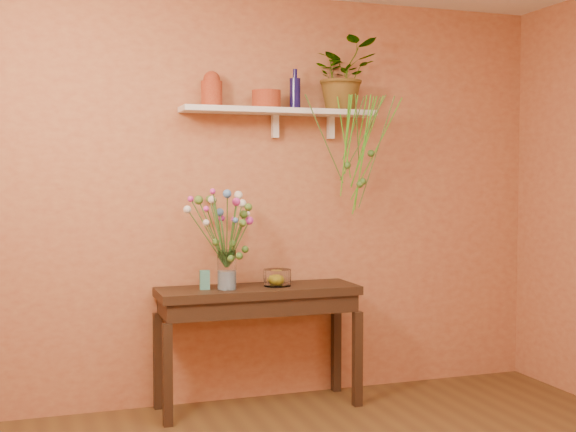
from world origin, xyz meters
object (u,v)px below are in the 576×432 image
object	(u,v)px
terracotta_jug	(212,90)
glass_bowl	(277,278)
glass_vase	(227,273)
spider_plant	(343,75)
bouquet	(226,219)
blue_bottle	(295,93)
sideboard	(258,304)

from	to	relation	value
terracotta_jug	glass_bowl	distance (m)	1.28
terracotta_jug	glass_vase	xyz separation A→B (m)	(0.06, -0.15, -1.16)
spider_plant	glass_bowl	distance (m)	1.44
glass_vase	bouquet	bearing A→B (deg)	-118.13
terracotta_jug	glass_bowl	bearing A→B (deg)	-15.41
blue_bottle	glass_vase	size ratio (longest dim) A/B	1.08
blue_bottle	glass_vase	distance (m)	1.27
bouquet	glass_bowl	distance (m)	0.53
terracotta_jug	spider_plant	distance (m)	0.91
spider_plant	bouquet	size ratio (longest dim) A/B	0.94
glass_vase	spider_plant	bearing A→B (deg)	9.78
sideboard	terracotta_jug	xyz separation A→B (m)	(-0.27, 0.11, 1.37)
bouquet	spider_plant	bearing A→B (deg)	10.37
terracotta_jug	sideboard	bearing A→B (deg)	-21.82
blue_bottle	bouquet	xyz separation A→B (m)	(-0.51, -0.17, -0.82)
sideboard	bouquet	world-z (taller)	bouquet
spider_plant	glass_vase	xyz separation A→B (m)	(-0.85, -0.15, -1.29)
blue_bottle	spider_plant	world-z (taller)	spider_plant
sideboard	glass_vase	size ratio (longest dim) A/B	5.24
blue_bottle	glass_vase	bearing A→B (deg)	-162.80
glass_bowl	terracotta_jug	bearing A→B (deg)	164.59
spider_plant	sideboard	bearing A→B (deg)	-170.31
terracotta_jug	spider_plant	bearing A→B (deg)	-0.10
spider_plant	glass_vase	bearing A→B (deg)	-170.22
terracotta_jug	glass_bowl	xyz separation A→B (m)	(0.40, -0.11, -1.21)
spider_plant	glass_vase	size ratio (longest dim) A/B	1.94
terracotta_jug	glass_vase	world-z (taller)	terracotta_jug
glass_vase	glass_bowl	distance (m)	0.35
terracotta_jug	glass_bowl	world-z (taller)	terracotta_jug
blue_bottle	glass_bowl	world-z (taller)	blue_bottle
bouquet	glass_bowl	world-z (taller)	bouquet
blue_bottle	glass_bowl	size ratio (longest dim) A/B	1.48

